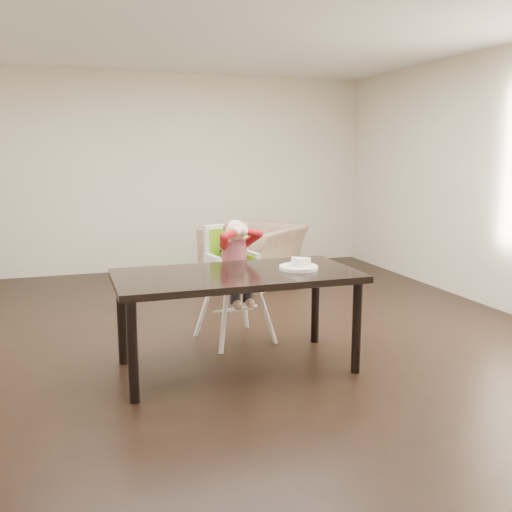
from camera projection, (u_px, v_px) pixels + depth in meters
The scene contains 6 objects.
ground at pixel (231, 347), 4.85m from camera, with size 7.00×7.00×0.00m, color black.
room_walls at pixel (229, 124), 4.52m from camera, with size 6.02×7.02×2.71m.
dining_table at pixel (236, 283), 4.26m from camera, with size 1.80×0.90×0.75m.
high_chair at pixel (233, 256), 4.93m from camera, with size 0.52×0.52×1.07m.
plate at pixel (299, 265), 4.36m from camera, with size 0.32×0.32×0.09m.
armchair at pixel (254, 245), 7.11m from camera, with size 1.12×0.73×0.98m, color tan.
Camera 1 is at (-1.28, -4.46, 1.63)m, focal length 40.00 mm.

